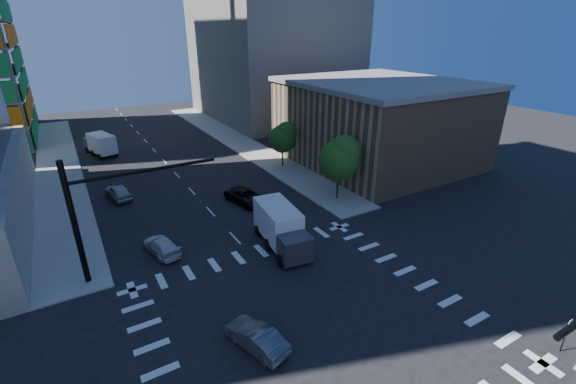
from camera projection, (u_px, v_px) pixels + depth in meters
ground at (312, 322)px, 23.74m from camera, size 160.00×160.00×0.00m
road_markings at (312, 322)px, 23.74m from camera, size 20.00×20.00×0.01m
sidewalk_ne at (237, 141)px, 61.21m from camera, size 5.00×60.00×0.15m
sidewalk_nw at (59, 168)px, 49.52m from camera, size 5.00×60.00×0.15m
commercial_building at (378, 122)px, 50.75m from camera, size 20.50×22.50×10.60m
bg_building_ne at (271, 43)px, 74.39m from camera, size 24.00×30.00×28.00m
signal_mast_nw at (97, 208)px, 26.00m from camera, size 10.20×0.40×9.00m
tree_south at (341, 157)px, 38.80m from camera, size 4.16×4.16×6.82m
tree_north at (284, 137)px, 48.72m from camera, size 3.54×3.52×5.78m
no_parking_sign at (567, 332)px, 21.07m from camera, size 0.30×0.06×2.20m
car_nb_far at (246, 196)px, 39.64m from camera, size 3.54×5.60×1.44m
car_sb_near at (162, 246)px, 30.83m from camera, size 2.59×4.66×1.28m
car_sb_mid at (118, 192)px, 40.67m from camera, size 2.45×4.68×1.52m
car_sb_cross at (256, 337)px, 21.63m from camera, size 2.62×4.42×1.37m
box_truck_near at (283, 232)px, 31.22m from camera, size 3.45×6.63×3.33m
box_truck_far at (100, 145)px, 54.68m from camera, size 3.95×6.29×3.06m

